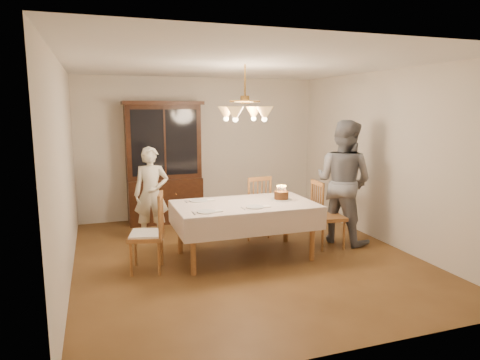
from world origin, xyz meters
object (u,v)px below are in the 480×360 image
object	(u,v)px
dining_table	(245,209)
elderly_woman	(151,194)
birthday_cake	(281,196)
china_hutch	(164,165)
chair_far_side	(254,210)

from	to	relation	value
dining_table	elderly_woman	bearing A→B (deg)	132.62
dining_table	birthday_cake	distance (m)	0.58
dining_table	china_hutch	world-z (taller)	china_hutch
dining_table	elderly_woman	world-z (taller)	elderly_woman
dining_table	china_hutch	bearing A→B (deg)	108.19
chair_far_side	birthday_cake	bearing A→B (deg)	-81.60
dining_table	elderly_woman	distance (m)	1.64
dining_table	china_hutch	xyz separation A→B (m)	(-0.74, 2.25, 0.36)
china_hutch	birthday_cake	xyz separation A→B (m)	(1.30, -2.21, -0.23)
chair_far_side	birthday_cake	xyz separation A→B (m)	(0.11, -0.77, 0.37)
elderly_woman	birthday_cake	bearing A→B (deg)	-23.99
china_hutch	chair_far_side	bearing A→B (deg)	-50.34
dining_table	elderly_woman	xyz separation A→B (m)	(-1.11, 1.20, 0.05)
birthday_cake	dining_table	bearing A→B (deg)	-175.50
china_hutch	birthday_cake	bearing A→B (deg)	-59.45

